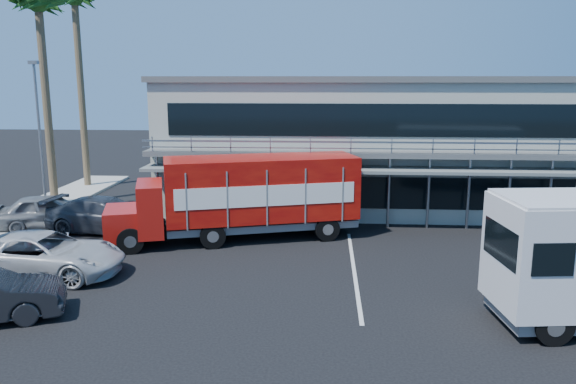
{
  "coord_description": "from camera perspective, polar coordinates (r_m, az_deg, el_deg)",
  "views": [
    {
      "loc": [
        0.83,
        -17.63,
        7.22
      ],
      "look_at": [
        -0.77,
        6.46,
        2.3
      ],
      "focal_mm": 35.0,
      "sensor_mm": 36.0,
      "label": 1
    }
  ],
  "objects": [
    {
      "name": "parked_car_d",
      "position": [
        28.0,
        -17.97,
        -2.25
      ],
      "size": [
        5.94,
        2.97,
        1.66
      ],
      "primitive_type": "imported",
      "rotation": [
        0.0,
        0.0,
        1.45
      ],
      "color": "#2D333C",
      "rests_on": "ground"
    },
    {
      "name": "palm_f",
      "position": [
        39.71,
        -20.81,
        16.95
      ],
      "size": [
        2.8,
        2.8,
        13.25
      ],
      "color": "brown",
      "rests_on": "ground"
    },
    {
      "name": "red_truck",
      "position": [
        25.32,
        -4.42,
        -0.28
      ],
      "size": [
        11.38,
        5.63,
        3.74
      ],
      "rotation": [
        0.0,
        0.0,
        0.29
      ],
      "color": "#A5130D",
      "rests_on": "ground"
    },
    {
      "name": "palm_e",
      "position": [
        34.5,
        -23.97,
        16.14
      ],
      "size": [
        2.8,
        2.8,
        12.25
      ],
      "color": "brown",
      "rests_on": "ground"
    },
    {
      "name": "parked_car_c",
      "position": [
        22.69,
        -23.6,
        -5.86
      ],
      "size": [
        5.95,
        2.87,
        1.63
      ],
      "primitive_type": "imported",
      "rotation": [
        0.0,
        0.0,
        1.54
      ],
      "color": "silver",
      "rests_on": "ground"
    },
    {
      "name": "ground",
      "position": [
        19.07,
        1.04,
        -10.73
      ],
      "size": [
        120.0,
        120.0,
        0.0
      ],
      "primitive_type": "plane",
      "color": "black",
      "rests_on": "ground"
    },
    {
      "name": "light_pole_far",
      "position": [
        32.45,
        -23.93,
        5.73
      ],
      "size": [
        0.5,
        0.25,
        8.09
      ],
      "color": "gray",
      "rests_on": "ground"
    },
    {
      "name": "parked_car_e",
      "position": [
        29.66,
        -23.03,
        -1.82
      ],
      "size": [
        5.38,
        3.56,
        1.7
      ],
      "primitive_type": "imported",
      "rotation": [
        0.0,
        0.0,
        1.91
      ],
      "color": "gray",
      "rests_on": "ground"
    },
    {
      "name": "building",
      "position": [
        32.83,
        7.6,
        5.19
      ],
      "size": [
        22.4,
        12.0,
        7.3
      ],
      "color": "#A1A799",
      "rests_on": "ground"
    }
  ]
}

